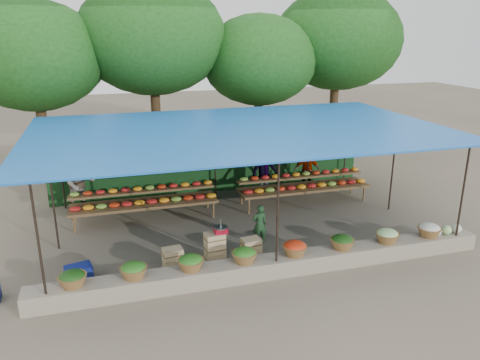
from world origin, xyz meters
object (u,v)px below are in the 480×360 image
object	(u,v)px
crate_counter	(214,251)
vendor_seated	(260,224)
weighing_scale	(221,229)
blue_crate_back	(79,273)

from	to	relation	value
crate_counter	vendor_seated	size ratio (longest dim) A/B	2.25
crate_counter	vendor_seated	bearing A→B (deg)	27.55
crate_counter	vendor_seated	xyz separation A→B (m)	(1.39, 0.72, 0.22)
weighing_scale	vendor_seated	xyz separation A→B (m)	(1.21, 0.72, -0.32)
weighing_scale	blue_crate_back	world-z (taller)	weighing_scale
vendor_seated	blue_crate_back	world-z (taller)	vendor_seated
weighing_scale	vendor_seated	world-z (taller)	weighing_scale
crate_counter	weighing_scale	bearing A→B (deg)	0.00
crate_counter	blue_crate_back	distance (m)	3.06
weighing_scale	blue_crate_back	bearing A→B (deg)	178.82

